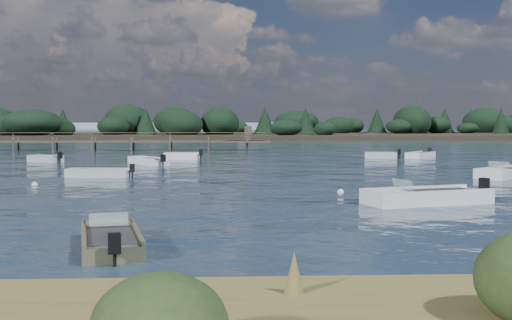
{
  "coord_description": "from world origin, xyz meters",
  "views": [
    {
      "loc": [
        1.64,
        -23.98,
        3.36
      ],
      "look_at": [
        3.35,
        14.0,
        1.0
      ],
      "focal_mm": 45.0,
      "sensor_mm": 36.0,
      "label": 1
    }
  ],
  "objects_px": {
    "dinghy_extra_a": "(148,162)",
    "dinghy_mid_grey": "(99,175)",
    "dinghy_mid_white_b": "(507,175)",
    "tender_far_grey_b": "(381,156)",
    "tender_far_grey": "(45,160)",
    "dinghy_near_olive": "(110,243)",
    "dinghy_extra_b": "(420,156)",
    "jetty": "(16,142)",
    "dinghy_mid_white_a": "(426,199)",
    "tender_far_white": "(182,157)"
  },
  "relations": [
    {
      "from": "tender_far_grey",
      "to": "tender_far_white",
      "type": "height_order",
      "value": "tender_far_white"
    },
    {
      "from": "dinghy_extra_b",
      "to": "jetty",
      "type": "distance_m",
      "value": 43.51
    },
    {
      "from": "tender_far_grey",
      "to": "dinghy_near_olive",
      "type": "bearing_deg",
      "value": -71.92
    },
    {
      "from": "tender_far_grey",
      "to": "tender_far_grey_b",
      "type": "height_order",
      "value": "tender_far_grey"
    },
    {
      "from": "dinghy_mid_white_a",
      "to": "tender_far_grey",
      "type": "relative_size",
      "value": 1.74
    },
    {
      "from": "tender_far_grey",
      "to": "dinghy_mid_grey",
      "type": "xyz_separation_m",
      "value": [
        7.05,
        -14.14,
        -0.01
      ]
    },
    {
      "from": "dinghy_near_olive",
      "to": "dinghy_extra_a",
      "type": "height_order",
      "value": "dinghy_extra_a"
    },
    {
      "from": "dinghy_extra_a",
      "to": "tender_far_white",
      "type": "bearing_deg",
      "value": 71.97
    },
    {
      "from": "dinghy_near_olive",
      "to": "dinghy_mid_white_b",
      "type": "relative_size",
      "value": 0.93
    },
    {
      "from": "dinghy_mid_white_a",
      "to": "tender_far_grey_b",
      "type": "height_order",
      "value": "dinghy_mid_white_a"
    },
    {
      "from": "dinghy_extra_b",
      "to": "tender_far_white",
      "type": "xyz_separation_m",
      "value": [
        -21.26,
        -1.22,
        0.02
      ]
    },
    {
      "from": "dinghy_extra_a",
      "to": "tender_far_grey",
      "type": "distance_m",
      "value": 9.3
    },
    {
      "from": "dinghy_mid_white_a",
      "to": "tender_far_grey",
      "type": "xyz_separation_m",
      "value": [
        -22.71,
        27.01,
        -0.02
      ]
    },
    {
      "from": "dinghy_mid_white_b",
      "to": "dinghy_mid_grey",
      "type": "bearing_deg",
      "value": 176.74
    },
    {
      "from": "dinghy_near_olive",
      "to": "dinghy_extra_b",
      "type": "height_order",
      "value": "dinghy_extra_b"
    },
    {
      "from": "tender_far_white",
      "to": "tender_far_grey_b",
      "type": "bearing_deg",
      "value": 2.57
    },
    {
      "from": "dinghy_extra_b",
      "to": "dinghy_mid_white_b",
      "type": "bearing_deg",
      "value": -92.58
    },
    {
      "from": "tender_far_grey",
      "to": "dinghy_extra_b",
      "type": "relative_size",
      "value": 0.85
    },
    {
      "from": "dinghy_extra_a",
      "to": "tender_far_grey",
      "type": "relative_size",
      "value": 1.44
    },
    {
      "from": "dinghy_mid_white_b",
      "to": "dinghy_extra_a",
      "type": "distance_m",
      "value": 25.53
    },
    {
      "from": "tender_far_grey_b",
      "to": "dinghy_mid_white_a",
      "type": "bearing_deg",
      "value": -100.3
    },
    {
      "from": "dinghy_mid_white_a",
      "to": "tender_far_white",
      "type": "bearing_deg",
      "value": 111.67
    },
    {
      "from": "dinghy_extra_a",
      "to": "jetty",
      "type": "xyz_separation_m",
      "value": [
        -17.36,
        22.98,
        0.83
      ]
    },
    {
      "from": "tender_far_white",
      "to": "jetty",
      "type": "xyz_separation_m",
      "value": [
        -19.46,
        16.53,
        0.82
      ]
    },
    {
      "from": "dinghy_mid_white_b",
      "to": "tender_far_white",
      "type": "bearing_deg",
      "value": 137.62
    },
    {
      "from": "tender_far_white",
      "to": "dinghy_mid_white_a",
      "type": "bearing_deg",
      "value": -68.33
    },
    {
      "from": "tender_far_white",
      "to": "tender_far_grey_b",
      "type": "xyz_separation_m",
      "value": [
        17.56,
        0.79,
        -0.01
      ]
    },
    {
      "from": "dinghy_mid_white_b",
      "to": "jetty",
      "type": "xyz_separation_m",
      "value": [
        -39.83,
        35.11,
        0.82
      ]
    },
    {
      "from": "dinghy_mid_white_b",
      "to": "tender_far_grey_b",
      "type": "height_order",
      "value": "dinghy_mid_white_b"
    },
    {
      "from": "dinghy_mid_white_a",
      "to": "tender_far_grey",
      "type": "distance_m",
      "value": 35.29
    },
    {
      "from": "dinghy_near_olive",
      "to": "jetty",
      "type": "distance_m",
      "value": 58.8
    },
    {
      "from": "dinghy_extra_b",
      "to": "tender_far_grey_b",
      "type": "height_order",
      "value": "tender_far_grey_b"
    },
    {
      "from": "tender_far_grey_b",
      "to": "jetty",
      "type": "bearing_deg",
      "value": 156.97
    },
    {
      "from": "dinghy_near_olive",
      "to": "dinghy_extra_b",
      "type": "relative_size",
      "value": 1.15
    },
    {
      "from": "dinghy_mid_white_a",
      "to": "dinghy_extra_b",
      "type": "xyz_separation_m",
      "value": [
        9.31,
        31.3,
        -0.02
      ]
    },
    {
      "from": "dinghy_near_olive",
      "to": "tender_far_grey",
      "type": "distance_m",
      "value": 37.43
    },
    {
      "from": "dinghy_mid_white_b",
      "to": "dinghy_extra_b",
      "type": "distance_m",
      "value": 19.82
    },
    {
      "from": "dinghy_extra_a",
      "to": "tender_far_white",
      "type": "distance_m",
      "value": 6.78
    },
    {
      "from": "dinghy_mid_white_b",
      "to": "jetty",
      "type": "relative_size",
      "value": 0.07
    },
    {
      "from": "dinghy_extra_a",
      "to": "dinghy_mid_grey",
      "type": "bearing_deg",
      "value": -98.49
    },
    {
      "from": "jetty",
      "to": "dinghy_mid_grey",
      "type": "bearing_deg",
      "value": -64.97
    },
    {
      "from": "tender_far_grey",
      "to": "dinghy_extra_b",
      "type": "xyz_separation_m",
      "value": [
        32.02,
        4.29,
        -0.01
      ]
    },
    {
      "from": "dinghy_mid_white_a",
      "to": "dinghy_extra_a",
      "type": "height_order",
      "value": "dinghy_mid_white_a"
    },
    {
      "from": "dinghy_mid_white_a",
      "to": "tender_far_white",
      "type": "distance_m",
      "value": 32.36
    },
    {
      "from": "dinghy_mid_white_a",
      "to": "dinghy_mid_grey",
      "type": "relative_size",
      "value": 1.38
    },
    {
      "from": "dinghy_mid_white_a",
      "to": "tender_far_grey_b",
      "type": "relative_size",
      "value": 1.74
    },
    {
      "from": "dinghy_mid_white_a",
      "to": "dinghy_extra_b",
      "type": "bearing_deg",
      "value": 73.43
    },
    {
      "from": "tender_far_white",
      "to": "jetty",
      "type": "relative_size",
      "value": 0.05
    },
    {
      "from": "tender_far_grey",
      "to": "tender_far_grey_b",
      "type": "relative_size",
      "value": 1.0
    },
    {
      "from": "dinghy_extra_a",
      "to": "dinghy_mid_grey",
      "type": "relative_size",
      "value": 1.14
    }
  ]
}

